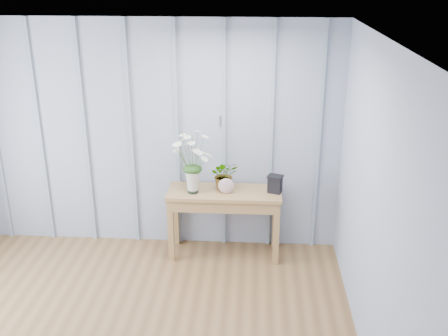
# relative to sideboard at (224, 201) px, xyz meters

# --- Properties ---
(room_shell) EXTENTS (4.00, 4.50, 2.50)m
(room_shell) POSITION_rel_sideboard_xyz_m (-0.77, -1.08, 1.35)
(room_shell) COLOR #939DB3
(room_shell) RESTS_ON ground
(sideboard) EXTENTS (1.20, 0.45, 0.75)m
(sideboard) POSITION_rel_sideboard_xyz_m (0.00, 0.00, 0.00)
(sideboard) COLOR olive
(sideboard) RESTS_ON ground
(daisy_vase) EXTENTS (0.48, 0.36, 0.67)m
(daisy_vase) POSITION_rel_sideboard_xyz_m (-0.32, -0.06, 0.54)
(daisy_vase) COLOR black
(daisy_vase) RESTS_ON sideboard
(spider_plant) EXTENTS (0.34, 0.31, 0.32)m
(spider_plant) POSITION_rel_sideboard_xyz_m (-0.00, 0.06, 0.27)
(spider_plant) COLOR #1A3E14
(spider_plant) RESTS_ON sideboard
(felt_disc_vessel) EXTENTS (0.17, 0.05, 0.17)m
(felt_disc_vessel) POSITION_rel_sideboard_xyz_m (0.03, -0.06, 0.20)
(felt_disc_vessel) COLOR #884C5F
(felt_disc_vessel) RESTS_ON sideboard
(carved_box) EXTENTS (0.18, 0.16, 0.19)m
(carved_box) POSITION_rel_sideboard_xyz_m (0.53, -0.00, 0.21)
(carved_box) COLOR black
(carved_box) RESTS_ON sideboard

